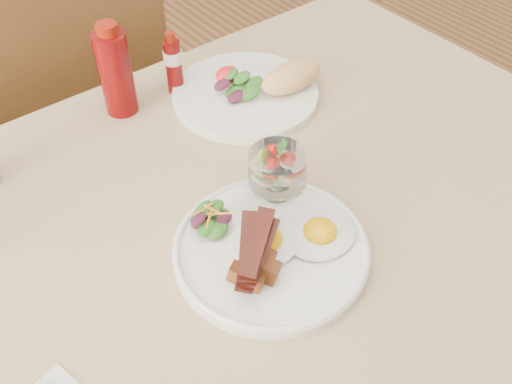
# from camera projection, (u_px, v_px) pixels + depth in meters

# --- Properties ---
(table) EXTENTS (1.33, 0.88, 0.75)m
(table) POSITION_uv_depth(u_px,v_px,m) (238.00, 253.00, 0.93)
(table) COLOR brown
(table) RESTS_ON ground
(chair_far) EXTENTS (0.42, 0.42, 0.93)m
(chair_far) POSITION_uv_depth(u_px,v_px,m) (76.00, 121.00, 1.40)
(chair_far) COLOR brown
(chair_far) RESTS_ON ground
(main_plate) EXTENTS (0.28, 0.28, 0.02)m
(main_plate) POSITION_uv_depth(u_px,v_px,m) (271.00, 250.00, 0.81)
(main_plate) COLOR white
(main_plate) RESTS_ON table
(fried_eggs) EXTENTS (0.19, 0.15, 0.03)m
(fried_eggs) POSITION_uv_depth(u_px,v_px,m) (293.00, 236.00, 0.81)
(fried_eggs) COLOR silver
(fried_eggs) RESTS_ON main_plate
(bacon_potato_pile) EXTENTS (0.11, 0.10, 0.05)m
(bacon_potato_pile) POSITION_uv_depth(u_px,v_px,m) (255.00, 258.00, 0.76)
(bacon_potato_pile) COLOR brown
(bacon_potato_pile) RESTS_ON main_plate
(side_salad) EXTENTS (0.07, 0.07, 0.04)m
(side_salad) POSITION_uv_depth(u_px,v_px,m) (212.00, 220.00, 0.82)
(side_salad) COLOR #215316
(side_salad) RESTS_ON main_plate
(fruit_cup) EXTENTS (0.09, 0.09, 0.09)m
(fruit_cup) POSITION_uv_depth(u_px,v_px,m) (277.00, 169.00, 0.85)
(fruit_cup) COLOR white
(fruit_cup) RESTS_ON main_plate
(second_plate) EXTENTS (0.28, 0.27, 0.07)m
(second_plate) POSITION_uv_depth(u_px,v_px,m) (256.00, 89.00, 1.07)
(second_plate) COLOR white
(second_plate) RESTS_ON table
(ketchup_bottle) EXTENTS (0.07, 0.07, 0.17)m
(ketchup_bottle) POSITION_uv_depth(u_px,v_px,m) (115.00, 72.00, 1.00)
(ketchup_bottle) COLOR #5A0506
(ketchup_bottle) RESTS_ON table
(hot_sauce_bottle) EXTENTS (0.04, 0.04, 0.12)m
(hot_sauce_bottle) POSITION_uv_depth(u_px,v_px,m) (173.00, 63.00, 1.06)
(hot_sauce_bottle) COLOR #5A0506
(hot_sauce_bottle) RESTS_ON table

